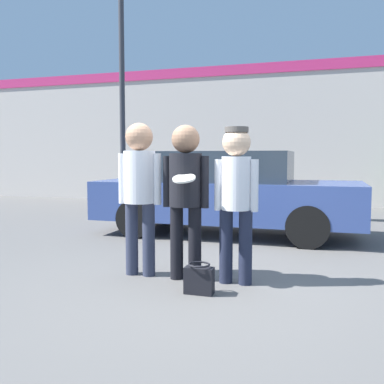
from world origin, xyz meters
name	(u,v)px	position (x,y,z in m)	size (l,w,h in m)	color
ground_plane	(217,281)	(0.00, 0.00, 0.00)	(56.00, 56.00, 0.00)	#5B5956
storefront_building	(286,133)	(0.00, 8.21, 2.11)	(24.00, 0.22, 4.16)	beige
person_left	(140,183)	(-0.95, -0.03, 1.10)	(0.54, 0.37, 1.81)	#2D3347
person_middle_with_frisbee	(186,187)	(-0.37, -0.05, 1.08)	(0.54, 0.57, 1.78)	black
person_right	(236,190)	(0.21, -0.03, 1.05)	(0.49, 0.32, 1.74)	#1E2338
parked_car_near	(226,193)	(-0.57, 2.91, 0.77)	(4.71, 1.77, 1.52)	#334784
street_lamp	(130,64)	(-2.97, 3.99, 3.43)	(1.16, 0.35, 5.60)	#38383D
handbag	(199,279)	(-0.07, -0.50, 0.15)	(0.30, 0.23, 0.32)	black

